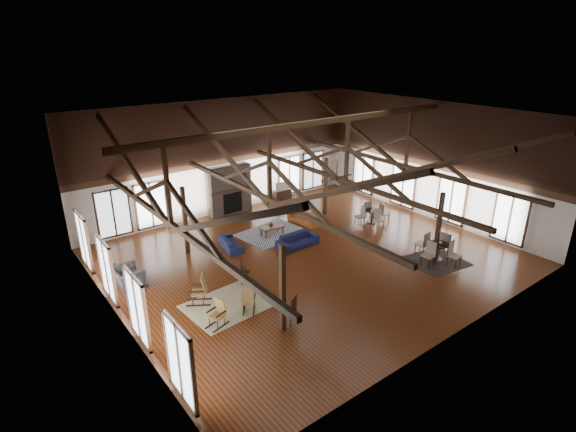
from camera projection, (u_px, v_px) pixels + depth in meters
floor at (309, 257)px, 19.38m from camera, size 16.00×16.00×0.00m
ceiling at (311, 117)px, 17.17m from camera, size 16.00×14.00×0.02m
wall_back at (224, 157)px, 23.46m from camera, size 16.00×0.02×6.00m
wall_front at (464, 251)px, 13.09m from camera, size 16.00×0.02×6.00m
wall_left at (110, 241)px, 13.78m from camera, size 0.02×14.00×6.00m
wall_right at (431, 161)px, 22.77m from camera, size 0.02×14.00×6.00m
roof_truss at (311, 166)px, 17.90m from camera, size 15.60×14.07×3.14m
post_grid at (309, 224)px, 18.82m from camera, size 8.16×7.16×3.05m
fireplace at (229, 190)px, 23.85m from camera, size 2.50×0.69×2.60m
ceiling_fan at (337, 177)px, 17.54m from camera, size 1.60×1.60×0.75m
sofa_navy_front at (298, 240)px, 20.28m from camera, size 2.02×0.82×0.59m
sofa_navy_left at (231, 243)px, 20.13m from camera, size 1.81×0.98×0.50m
sofa_orange at (304, 218)px, 22.86m from camera, size 1.89×0.85×0.54m
coffee_table at (272, 227)px, 21.40m from camera, size 1.20×0.65×0.45m
vase at (271, 224)px, 21.34m from camera, size 0.23×0.23×0.21m
armchair at (128, 277)px, 16.96m from camera, size 1.18×1.04×0.75m
side_table_lamp at (111, 270)px, 17.33m from camera, size 0.46×0.46×1.17m
rocking_chair_a at (201, 290)px, 15.82m from camera, size 0.97×0.85×1.11m
rocking_chair_b at (248, 300)px, 15.34m from camera, size 0.77×0.84×0.97m
rocking_chair_c at (218, 313)px, 14.63m from camera, size 0.85×0.62×0.98m
side_chair_a at (240, 269)px, 17.07m from camera, size 0.52×0.52×1.08m
side_chair_b at (291, 309)px, 14.58m from camera, size 0.60×0.60×1.04m
cafe_table_near at (438, 249)px, 18.94m from camera, size 2.03×2.03×1.05m
cafe_table_far at (372, 214)px, 22.79m from camera, size 1.86×1.86×0.95m
cup_near at (441, 243)px, 18.85m from camera, size 0.16×0.16×0.10m
cup_far at (374, 209)px, 22.70m from camera, size 0.14×0.14×0.09m
tv_console at (282, 195)px, 26.28m from camera, size 1.10×0.41×0.55m
television at (282, 186)px, 26.06m from camera, size 0.93×0.20×0.53m
rug_tan at (228, 305)px, 15.88m from camera, size 3.04×2.47×0.01m
rug_navy at (272, 233)px, 21.72m from camera, size 3.32×2.65×0.01m
rug_dark at (436, 261)px, 19.01m from camera, size 2.55×2.37×0.01m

